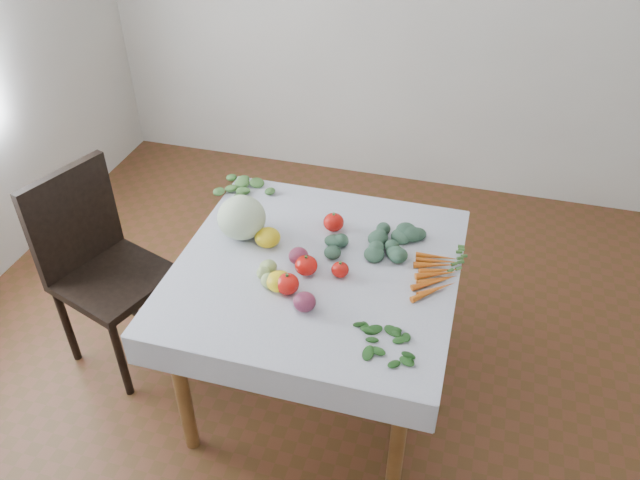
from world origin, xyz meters
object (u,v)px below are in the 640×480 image
object	(u,v)px
table	(317,285)
chair	(97,258)
cabbage	(242,218)
carrot_bunch	(437,274)
heirloom_back	(268,237)

from	to	relation	value
table	chair	size ratio (longest dim) A/B	1.02
cabbage	carrot_bunch	world-z (taller)	cabbage
cabbage	carrot_bunch	size ratio (longest dim) A/B	0.65
heirloom_back	chair	bearing A→B (deg)	-174.93
cabbage	heirloom_back	bearing A→B (deg)	-15.47
cabbage	table	bearing A→B (deg)	-17.79
table	cabbage	size ratio (longest dim) A/B	4.86
table	heirloom_back	bearing A→B (deg)	161.00
cabbage	carrot_bunch	bearing A→B (deg)	-3.49
chair	carrot_bunch	world-z (taller)	chair
cabbage	heirloom_back	distance (m)	0.14
carrot_bunch	chair	bearing A→B (deg)	-177.90
chair	cabbage	size ratio (longest dim) A/B	4.79
table	cabbage	distance (m)	0.43
chair	heirloom_back	distance (m)	0.85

